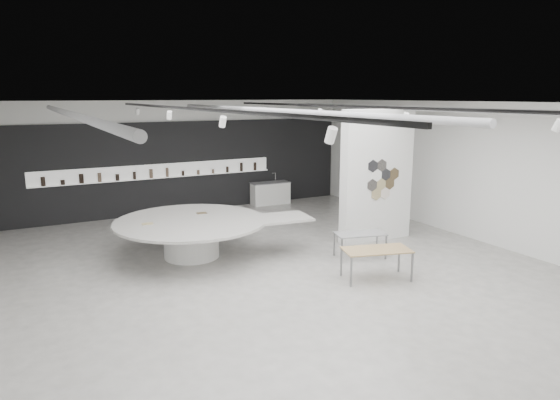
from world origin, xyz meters
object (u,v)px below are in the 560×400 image
sample_table_stone (360,235)px  partition_column (377,176)px  sample_table_wood (377,251)px  display_island (194,233)px  kitchen_counter (270,193)px

sample_table_stone → partition_column: bearing=39.4°
partition_column → sample_table_wood: (-1.90, -2.46, -1.17)m
partition_column → sample_table_stone: (-1.32, -1.08, -1.23)m
display_island → sample_table_wood: bearing=-42.0°
kitchen_counter → partition_column: bearing=-82.6°
sample_table_wood → sample_table_stone: (0.59, 1.38, -0.06)m
display_island → sample_table_stone: 4.11m
sample_table_wood → partition_column: bearing=52.2°
display_island → sample_table_wood: (3.02, -3.34, 0.01)m
partition_column → sample_table_stone: bearing=-140.6°
sample_table_wood → kitchen_counter: kitchen_counter is taller
kitchen_counter → display_island: bearing=-131.2°
sample_table_wood → kitchen_counter: bearing=79.9°
display_island → partition_column: bearing=-4.2°
display_island → sample_table_stone: size_ratio=3.72×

